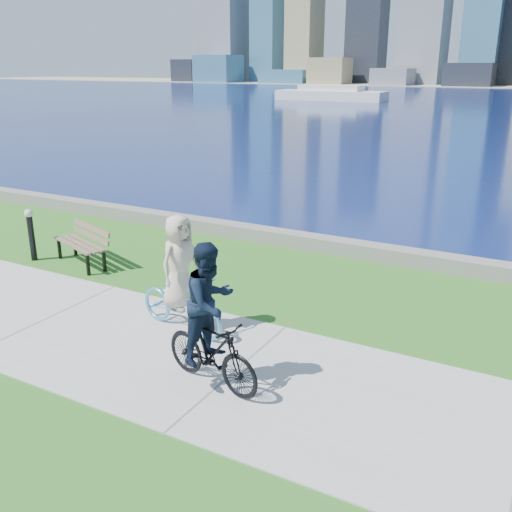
{
  "coord_description": "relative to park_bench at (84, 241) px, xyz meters",
  "views": [
    {
      "loc": [
        7.98,
        -6.54,
        4.45
      ],
      "look_at": [
        3.18,
        2.15,
        1.1
      ],
      "focal_mm": 40.0,
      "sensor_mm": 36.0,
      "label": 1
    }
  ],
  "objects": [
    {
      "name": "ground",
      "position": [
        1.62,
        -2.58,
        -0.55
      ],
      "size": [
        320.0,
        320.0,
        0.0
      ],
      "primitive_type": "plane",
      "color": "#245C18",
      "rests_on": "ground"
    },
    {
      "name": "concrete_path",
      "position": [
        1.62,
        -2.58,
        -0.54
      ],
      "size": [
        80.0,
        3.5,
        0.02
      ],
      "primitive_type": "cube",
      "color": "#9D9C97",
      "rests_on": "ground"
    },
    {
      "name": "seawall",
      "position": [
        1.62,
        3.62,
        -0.37
      ],
      "size": [
        90.0,
        0.5,
        0.35
      ],
      "primitive_type": "cube",
      "color": "#65635F",
      "rests_on": "ground"
    },
    {
      "name": "bay_water",
      "position": [
        1.62,
        69.42,
        -0.55
      ],
      "size": [
        320.0,
        131.0,
        0.01
      ],
      "primitive_type": "cube",
      "color": "#0B184B",
      "rests_on": "ground"
    },
    {
      "name": "ferry_near",
      "position": [
        -18.55,
        61.72,
        0.24
      ],
      "size": [
        14.04,
        4.01,
        1.91
      ],
      "color": "silver",
      "rests_on": "ground"
    },
    {
      "name": "park_bench",
      "position": [
        0.0,
        0.0,
        0.0
      ],
      "size": [
        1.84,
        1.15,
        0.9
      ],
      "rotation": [
        0.0,
        0.0,
        -0.35
      ],
      "color": "black",
      "rests_on": "ground"
    },
    {
      "name": "bollard_lamp",
      "position": [
        -1.28,
        -0.39,
        0.17
      ],
      "size": [
        0.2,
        0.2,
        1.25
      ],
      "color": "black",
      "rests_on": "ground"
    },
    {
      "name": "cyclist_woman",
      "position": [
        4.07,
        -1.78,
        0.24
      ],
      "size": [
        0.97,
        1.97,
        2.08
      ],
      "rotation": [
        0.0,
        0.0,
        1.4
      ],
      "color": "#509FC2",
      "rests_on": "ground"
    },
    {
      "name": "cyclist_man",
      "position": [
        5.53,
        -3.06,
        0.38
      ],
      "size": [
        0.87,
        1.83,
        2.17
      ],
      "rotation": [
        0.0,
        0.0,
        1.36
      ],
      "color": "black",
      "rests_on": "ground"
    }
  ]
}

